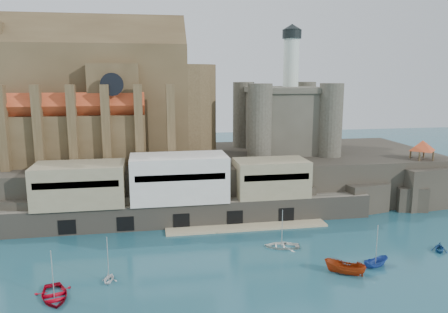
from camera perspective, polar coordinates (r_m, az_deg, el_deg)
name	(u,v)px	position (r m, az deg, el deg)	size (l,w,h in m)	color
ground	(262,271)	(65.26, 4.93, -14.70)	(300.00, 300.00, 0.00)	#194755
promontory	(217,176)	(100.14, -0.91, -2.57)	(100.00, 36.00, 10.00)	black
quay	(178,192)	(83.06, -5.97, -4.61)	(70.00, 12.00, 13.05)	#696254
church	(107,101)	(99.26, -15.06, 7.00)	(47.00, 25.93, 30.51)	#4D3C24
castle_keep	(284,116)	(103.36, 7.89, 5.28)	(21.20, 21.20, 29.30)	#444135
rock_outcrop	(419,187)	(103.56, 24.16, -3.60)	(14.50, 10.50, 8.70)	black
pavilion	(422,147)	(102.02, 24.49, 1.17)	(6.40, 6.40, 5.40)	#4D3C24
boat_0	(54,298)	(62.06, -21.28, -16.85)	(4.74, 1.38, 6.64)	#A00213
boat_2	(375,266)	(70.10, 19.15, -13.42)	(1.66, 1.70, 4.41)	#224394
boat_4	(109,281)	(64.21, -14.79, -15.48)	(2.55, 1.56, 2.96)	white
boat_5	(344,274)	(66.52, 15.46, -14.55)	(2.18, 2.24, 5.80)	#9A320D
boat_6	(282,247)	(73.74, 7.54, -11.66)	(4.09, 1.19, 5.72)	silver
boat_7	(439,251)	(79.62, 26.28, -11.00)	(2.90, 1.77, 3.36)	navy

